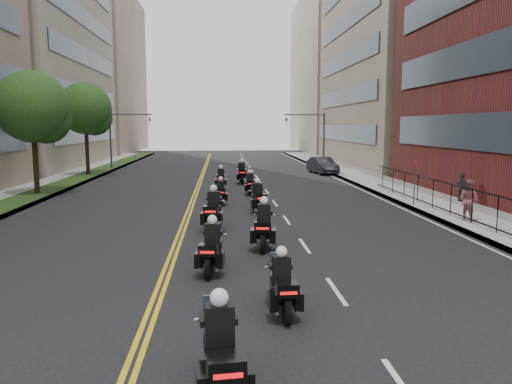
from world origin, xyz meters
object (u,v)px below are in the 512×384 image
motorcycle_5 (258,199)px  pedestrian_c (461,187)px  motorcycle_2 (212,250)px  parked_sedan (322,165)px  motorcycle_3 (264,228)px  motorcycle_4 (213,212)px  pedestrian_b (469,200)px  motorcycle_9 (242,174)px  motorcycle_1 (282,287)px  motorcycle_6 (221,193)px  motorcycle_0 (221,357)px  motorcycle_7 (250,185)px  motorcycle_8 (221,180)px

motorcycle_5 → pedestrian_c: bearing=4.3°
motorcycle_2 → parked_sedan: (9.47, 30.04, 0.07)m
motorcycle_3 → motorcycle_4: motorcycle_4 is taller
motorcycle_4 → pedestrian_b: bearing=8.6°
motorcycle_2 → parked_sedan: size_ratio=0.51×
motorcycle_3 → motorcycle_9: bearing=96.9°
motorcycle_1 → motorcycle_6: 16.38m
parked_sedan → pedestrian_b: size_ratio=2.50×
motorcycle_0 → parked_sedan: bearing=70.0°
motorcycle_7 → pedestrian_c: (11.48, -4.71, 0.33)m
motorcycle_1 → motorcycle_4: size_ratio=0.84×
motorcycle_2 → motorcycle_7: (2.11, 16.79, -0.06)m
motorcycle_1 → pedestrian_c: size_ratio=1.35×
motorcycle_9 → parked_sedan: (7.62, 7.10, 0.03)m
motorcycle_2 → motorcycle_3: size_ratio=0.93×
motorcycle_2 → motorcycle_5: bearing=85.2°
motorcycle_6 → motorcycle_9: size_ratio=0.84×
parked_sedan → pedestrian_c: (4.13, -17.95, 0.19)m
motorcycle_1 → pedestrian_b: (9.62, 10.13, 0.44)m
motorcycle_8 → motorcycle_5: bearing=-77.7°
parked_sedan → motorcycle_9: bearing=-145.8°
motorcycle_6 → motorcycle_9: bearing=80.7°
motorcycle_5 → motorcycle_8: 9.69m
motorcycle_3 → motorcycle_5: (0.33, 7.26, -0.04)m
motorcycle_2 → motorcycle_5: (2.12, 10.14, 0.01)m
motorcycle_4 → parked_sedan: (9.52, 23.83, 0.01)m
motorcycle_7 → motorcycle_8: motorcycle_8 is taller
motorcycle_0 → motorcycle_8: 26.61m
motorcycle_9 → parked_sedan: size_ratio=0.54×
parked_sedan → pedestrian_c: bearing=-85.9°
motorcycle_2 → pedestrian_c: size_ratio=1.46×
motorcycle_5 → parked_sedan: (7.34, 19.90, 0.07)m
pedestrian_c → motorcycle_1: bearing=133.9°
motorcycle_2 → motorcycle_9: 23.01m
motorcycle_5 → pedestrian_c: 11.64m
motorcycle_5 → motorcycle_2: bearing=-107.1°
motorcycle_3 → motorcycle_1: bearing=-84.0°
motorcycle_0 → motorcycle_9: size_ratio=0.97×
motorcycle_2 → motorcycle_8: 19.65m
motorcycle_6 → motorcycle_3: bearing=-81.7°
motorcycle_6 → parked_sedan: motorcycle_6 is taller
motorcycle_1 → pedestrian_c: pedestrian_c is taller
motorcycle_5 → motorcycle_7: size_ratio=1.11×
parked_sedan → motorcycle_8: bearing=-140.4°
motorcycle_6 → motorcycle_8: 6.74m
motorcycle_6 → motorcycle_9: (1.58, 10.03, 0.11)m
motorcycle_8 → pedestrian_b: pedestrian_b is taller
motorcycle_1 → motorcycle_8: motorcycle_8 is taller
parked_sedan → motorcycle_0: bearing=-112.8°
motorcycle_6 → pedestrian_c: (13.33, -0.83, 0.33)m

